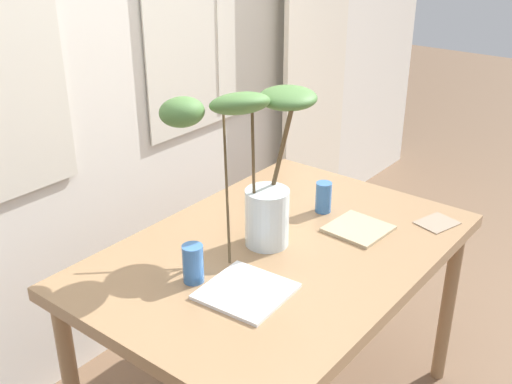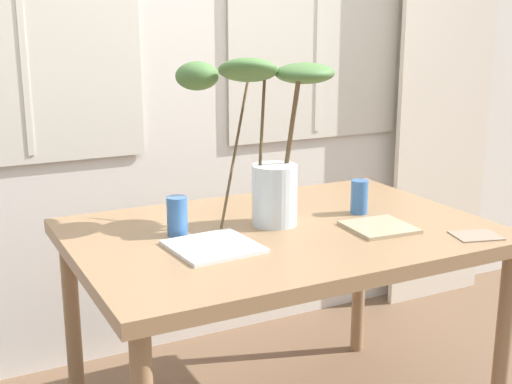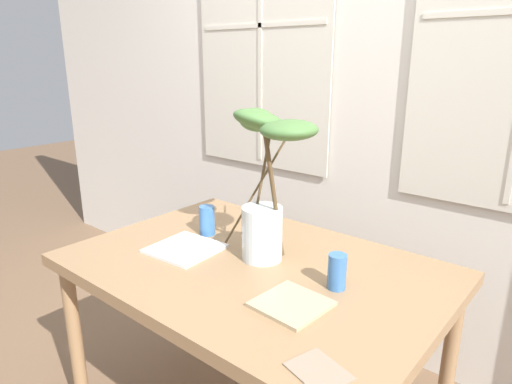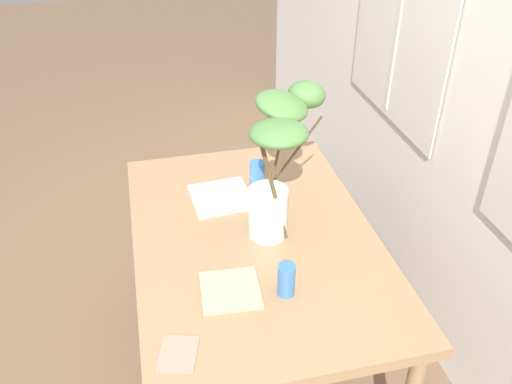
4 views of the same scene
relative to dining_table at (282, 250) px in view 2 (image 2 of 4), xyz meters
The scene contains 9 objects.
back_wall_with_windows 1.21m from the dining_table, 90.00° to the left, with size 5.62×0.14×2.99m.
curtain_sheer_side 1.62m from the dining_table, 28.81° to the left, with size 0.58×0.03×2.33m, color silver.
dining_table is the anchor object (origin of this frame).
vase_with_branches 0.40m from the dining_table, 102.77° to the left, with size 0.51×0.40×0.58m.
drinking_glass_blue_left 0.37m from the dining_table, 165.00° to the left, with size 0.07×0.07×0.13m, color #386BAD.
drinking_glass_blue_right 0.36m from the dining_table, ahead, with size 0.06×0.06×0.12m, color #386BAD.
plate_square_left 0.31m from the dining_table, 163.65° to the right, with size 0.25×0.25×0.01m, color white.
plate_square_right 0.33m from the dining_table, 28.11° to the right, with size 0.20×0.20×0.01m, color tan.
napkin_folded 0.63m from the dining_table, 34.92° to the right, with size 0.14×0.11×0.00m, color gray.
Camera 2 is at (-1.06, -1.87, 1.44)m, focal length 47.86 mm.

